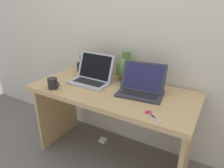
# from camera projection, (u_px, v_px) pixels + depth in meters

# --- Properties ---
(ground_plane) EXTENTS (6.00, 6.00, 0.00)m
(ground_plane) POSITION_uv_depth(u_px,v_px,m) (112.00, 156.00, 1.99)
(ground_plane) COLOR slate
(back_wall) EXTENTS (4.40, 0.04, 2.40)m
(back_wall) POSITION_uv_depth(u_px,v_px,m) (132.00, 25.00, 1.80)
(back_wall) COLOR beige
(back_wall) RESTS_ON ground
(desk) EXTENTS (1.39, 0.63, 0.71)m
(desk) POSITION_uv_depth(u_px,v_px,m) (112.00, 106.00, 1.77)
(desk) COLOR tan
(desk) RESTS_ON ground
(laptop_left) EXTENTS (0.36, 0.26, 0.25)m
(laptop_left) POSITION_uv_depth(u_px,v_px,m) (93.00, 75.00, 1.85)
(laptop_left) COLOR #B2B2B7
(laptop_left) RESTS_ON desk
(laptop_right) EXTENTS (0.38, 0.28, 0.23)m
(laptop_right) POSITION_uv_depth(u_px,v_px,m) (142.00, 86.00, 1.63)
(laptop_right) COLOR #333338
(laptop_right) RESTS_ON desk
(green_vase) EXTENTS (0.18, 0.18, 0.27)m
(green_vase) POSITION_uv_depth(u_px,v_px,m) (126.00, 68.00, 1.86)
(green_vase) COLOR #5B843D
(green_vase) RESTS_ON desk
(coffee_mug) EXTENTS (0.12, 0.08, 0.09)m
(coffee_mug) POSITION_uv_depth(u_px,v_px,m) (53.00, 83.00, 1.72)
(coffee_mug) COLOR black
(coffee_mug) RESTS_ON desk
(pen_cup) EXTENTS (0.08, 0.08, 0.18)m
(pen_cup) POSITION_uv_depth(u_px,v_px,m) (81.00, 67.00, 2.10)
(pen_cup) COLOR black
(pen_cup) RESTS_ON desk
(scissors) EXTENTS (0.13, 0.11, 0.01)m
(scissors) POSITION_uv_depth(u_px,v_px,m) (151.00, 114.00, 1.34)
(scissors) COLOR #B7B7BC
(scissors) RESTS_ON desk
(power_brick) EXTENTS (0.07, 0.07, 0.03)m
(power_brick) POSITION_uv_depth(u_px,v_px,m) (103.00, 140.00, 2.19)
(power_brick) COLOR white
(power_brick) RESTS_ON ground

